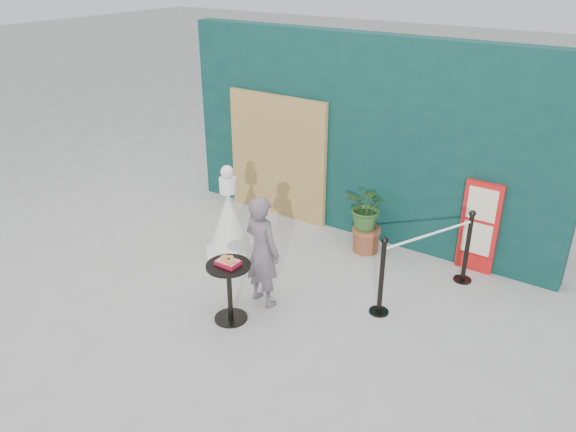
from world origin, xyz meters
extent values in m
plane|color=#ADAAA5|center=(0.00, 0.00, 0.00)|extent=(60.00, 60.00, 0.00)
cube|color=#0A2D2A|center=(0.00, 3.15, 1.50)|extent=(6.00, 0.30, 3.00)
cube|color=tan|center=(-1.40, 2.94, 1.00)|extent=(1.80, 0.08, 2.00)
imported|color=#64565F|center=(-0.03, 0.69, 0.72)|extent=(0.58, 0.43, 1.44)
cube|color=red|center=(1.90, 2.96, 0.65)|extent=(0.50, 0.06, 1.30)
cube|color=beige|center=(1.90, 2.92, 1.00)|extent=(0.38, 0.02, 0.45)
cube|color=beige|center=(1.90, 2.92, 0.50)|extent=(0.38, 0.02, 0.45)
cube|color=red|center=(1.90, 2.92, 0.15)|extent=(0.38, 0.02, 0.18)
cube|color=white|center=(-1.03, 1.27, 0.13)|extent=(0.48, 0.48, 0.26)
cone|color=silver|center=(-1.03, 1.27, 0.66)|extent=(0.56, 0.56, 0.79)
cylinder|color=white|center=(-1.03, 1.27, 1.16)|extent=(0.23, 0.23, 0.21)
sphere|color=white|center=(-1.03, 1.27, 1.35)|extent=(0.18, 0.18, 0.18)
cylinder|color=black|center=(-0.13, 0.17, 0.01)|extent=(0.40, 0.40, 0.02)
cylinder|color=black|center=(-0.13, 0.17, 0.36)|extent=(0.06, 0.06, 0.72)
cylinder|color=black|center=(-0.13, 0.17, 0.73)|extent=(0.52, 0.52, 0.03)
cube|color=#B3132D|center=(-0.13, 0.17, 0.78)|extent=(0.26, 0.19, 0.05)
cube|color=red|center=(-0.13, 0.17, 0.80)|extent=(0.24, 0.17, 0.00)
cube|color=#E0A552|center=(-0.17, 0.18, 0.82)|extent=(0.15, 0.14, 0.02)
cube|color=#C68948|center=(-0.08, 0.15, 0.82)|extent=(0.13, 0.13, 0.02)
cone|color=yellow|center=(-0.11, 0.22, 0.83)|extent=(0.06, 0.06, 0.06)
cylinder|color=brown|center=(0.42, 2.61, 0.15)|extent=(0.37, 0.37, 0.31)
cylinder|color=#994E32|center=(0.42, 2.61, 0.33)|extent=(0.41, 0.41, 0.05)
imported|color=#2C5424|center=(0.42, 2.61, 0.70)|extent=(0.61, 0.53, 0.68)
cylinder|color=black|center=(1.28, 1.30, 0.01)|extent=(0.24, 0.24, 0.02)
cylinder|color=black|center=(1.28, 1.30, 0.48)|extent=(0.06, 0.06, 0.96)
sphere|color=black|center=(1.28, 1.30, 0.99)|extent=(0.09, 0.09, 0.09)
cylinder|color=black|center=(1.88, 2.60, 0.01)|extent=(0.24, 0.24, 0.02)
cylinder|color=black|center=(1.88, 2.60, 0.48)|extent=(0.06, 0.06, 0.96)
sphere|color=black|center=(1.88, 2.60, 0.99)|extent=(0.09, 0.09, 0.09)
cylinder|color=white|center=(1.58, 1.95, 0.88)|extent=(0.63, 1.31, 0.03)
camera|label=1|loc=(3.58, -4.03, 4.01)|focal=35.00mm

